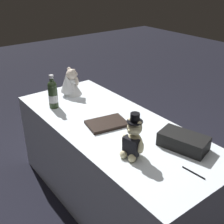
# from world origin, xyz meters

# --- Properties ---
(ground_plane) EXTENTS (12.00, 12.00, 0.00)m
(ground_plane) POSITION_xyz_m (0.00, 0.00, 0.00)
(ground_plane) COLOR black
(reception_table) EXTENTS (1.82, 0.76, 0.73)m
(reception_table) POSITION_xyz_m (0.00, 0.00, 0.37)
(reception_table) COLOR white
(reception_table) RESTS_ON ground_plane
(teddy_bear_groom) EXTENTS (0.15, 0.14, 0.29)m
(teddy_bear_groom) POSITION_xyz_m (-0.40, 0.15, 0.85)
(teddy_bear_groom) COLOR beige
(teddy_bear_groom) RESTS_ON reception_table
(teddy_bear_bride) EXTENTS (0.17, 0.22, 0.25)m
(teddy_bear_bride) POSITION_xyz_m (0.68, -0.04, 0.84)
(teddy_bear_bride) COLOR white
(teddy_bear_bride) RESTS_ON reception_table
(champagne_bottle) EXTENTS (0.08, 0.08, 0.29)m
(champagne_bottle) POSITION_xyz_m (0.53, 0.21, 0.86)
(champagne_bottle) COLOR #2C3E21
(champagne_bottle) RESTS_ON reception_table
(signing_pen) EXTENTS (0.16, 0.02, 0.01)m
(signing_pen) POSITION_xyz_m (-0.74, -0.02, 0.74)
(signing_pen) COLOR black
(signing_pen) RESTS_ON reception_table
(gift_case_black) EXTENTS (0.34, 0.24, 0.09)m
(gift_case_black) POSITION_xyz_m (-0.53, -0.18, 0.78)
(gift_case_black) COLOR black
(gift_case_black) RESTS_ON reception_table
(guestbook) EXTENTS (0.25, 0.32, 0.02)m
(guestbook) POSITION_xyz_m (0.01, 0.04, 0.75)
(guestbook) COLOR black
(guestbook) RESTS_ON reception_table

